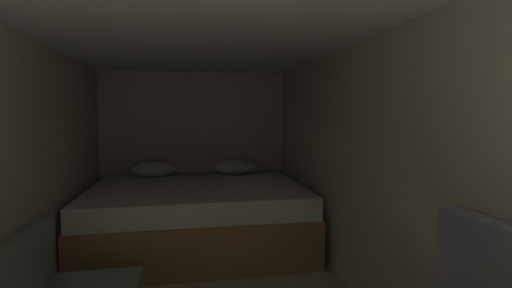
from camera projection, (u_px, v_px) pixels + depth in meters
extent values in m
cube|color=beige|center=(195.00, 148.00, 4.84)|extent=(2.46, 0.05, 1.99)
cube|color=beige|center=(381.00, 179.00, 2.54)|extent=(0.05, 5.11, 1.99)
cube|color=white|center=(203.00, 20.00, 2.23)|extent=(2.46, 5.11, 0.05)
cube|color=#9E7247|center=(198.00, 226.00, 3.98)|extent=(2.24, 1.72, 0.47)
cube|color=white|center=(197.00, 195.00, 3.96)|extent=(2.20, 1.68, 0.21)
ellipsoid|color=white|center=(154.00, 169.00, 4.48)|extent=(0.53, 0.33, 0.19)
ellipsoid|color=white|center=(236.00, 167.00, 4.67)|extent=(0.53, 0.33, 0.19)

